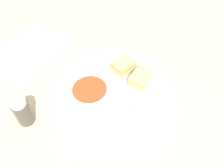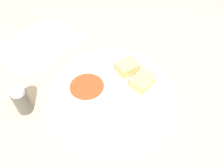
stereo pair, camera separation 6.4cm
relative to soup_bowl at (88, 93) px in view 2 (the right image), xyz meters
The scene contains 8 objects.
ground_plane 0.10m from the soup_bowl, 93.88° to the left, with size 2.40×2.40×0.00m, color beige.
plate 0.09m from the soup_bowl, 93.88° to the left, with size 0.37×0.37×0.02m.
soup_bowl is the anchor object (origin of this frame).
spoon 0.12m from the soup_bowl, 31.65° to the left, with size 0.07×0.12×0.01m.
sandwich_half_near 0.17m from the soup_bowl, 79.28° to the left, with size 0.07×0.08×0.03m.
sandwich_half_far 0.17m from the soup_bowl, 104.82° to the left, with size 0.06×0.07×0.03m.
salt_shaker 0.18m from the soup_bowl, 114.99° to the right, with size 0.04×0.04×0.09m.
menu_sheet 0.35m from the soup_bowl, behind, with size 0.31×0.36×0.00m.
Camera 2 is at (0.36, -0.22, 0.53)m, focal length 35.00 mm.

